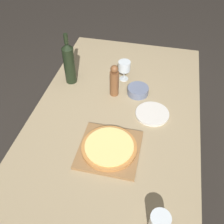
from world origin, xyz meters
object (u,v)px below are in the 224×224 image
at_px(pizza, 109,147).
at_px(wine_glass, 124,67).
at_px(pepper_mill, 114,81).
at_px(wine_bottle, 69,63).
at_px(small_bowl, 138,91).

xyz_separation_m(pizza, wine_glass, (-0.04, 0.63, 0.07)).
bearing_deg(pizza, pepper_mill, 99.10).
xyz_separation_m(pizza, pepper_mill, (-0.07, 0.46, 0.08)).
relative_size(pizza, wine_bottle, 0.82).
bearing_deg(small_bowl, wine_bottle, 176.24).
xyz_separation_m(wine_glass, small_bowl, (0.12, -0.13, -0.08)).
height_order(pizza, wine_bottle, wine_bottle).
bearing_deg(small_bowl, pizza, -98.92).
distance_m(pizza, small_bowl, 0.50).
relative_size(wine_bottle, pepper_mill, 1.60).
bearing_deg(small_bowl, pepper_mill, -166.33).
xyz_separation_m(pizza, wine_bottle, (-0.39, 0.52, 0.12)).
distance_m(pizza, wine_glass, 0.63).
bearing_deg(wine_glass, wine_bottle, -163.74).
height_order(pepper_mill, wine_glass, pepper_mill).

